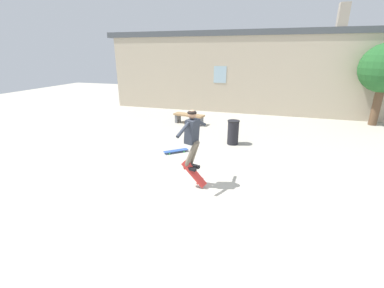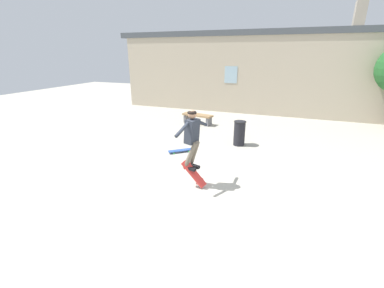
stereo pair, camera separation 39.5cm
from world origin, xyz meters
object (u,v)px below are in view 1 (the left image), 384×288
Objects in this scene: trash_bin at (233,132)px; skateboard_resting at (176,151)px; skater at (192,134)px; skateboard_flipping at (194,174)px; park_bench at (189,117)px.

trash_bin is 2.30m from skateboard_resting.
skater is 1.01m from skateboard_flipping.
trash_bin reaches higher than skateboard_flipping.
skateboard_flipping is (-0.44, -3.62, -0.09)m from trash_bin.
skater reaches higher than park_bench.
park_bench is 2.00× the size of skateboard_resting.
skater is (-0.52, -3.55, 0.91)m from trash_bin.
park_bench is 3.38m from trash_bin.
skateboard_flipping is 0.95× the size of skateboard_resting.
skateboard_flipping is at bearing -29.15° from skater.
trash_bin is at bearing 74.02° from skateboard_flipping.
park_bench is at bearing 123.22° from skater.
skater is 2.75m from skateboard_resting.
park_bench is 3.85m from skateboard_resting.
trash_bin is 1.23× the size of skateboard_flipping.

